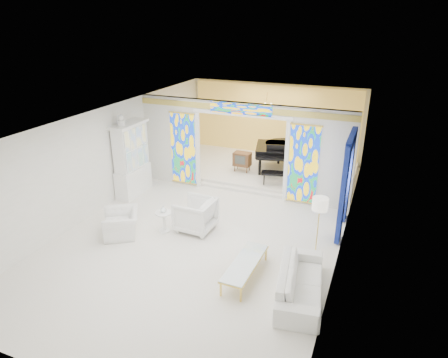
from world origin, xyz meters
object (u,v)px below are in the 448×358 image
at_px(armchair_left, 121,223).
at_px(armchair_right, 195,215).
at_px(china_cabinet, 132,160).
at_px(tv_console, 242,159).
at_px(grand_piano, 280,149).
at_px(coffee_table, 245,263).
at_px(sofa, 300,282).

relative_size(armchair_left, armchair_right, 1.04).
xyz_separation_m(china_cabinet, armchair_right, (2.93, -1.41, -0.72)).
xyz_separation_m(armchair_right, tv_console, (-0.18, 4.24, 0.19)).
bearing_deg(armchair_right, china_cabinet, -113.84).
bearing_deg(grand_piano, tv_console, -159.49).
height_order(china_cabinet, coffee_table, china_cabinet).
distance_m(armchair_right, tv_console, 4.25).
height_order(china_cabinet, tv_console, china_cabinet).
bearing_deg(sofa, armchair_right, 54.00).
distance_m(armchair_left, sofa, 5.00).
distance_m(armchair_right, sofa, 3.65).
relative_size(armchair_left, coffee_table, 0.57).
bearing_deg(sofa, china_cabinet, 54.85).
relative_size(china_cabinet, sofa, 1.22).
bearing_deg(armchair_left, grand_piano, 122.50).
xyz_separation_m(armchair_left, sofa, (4.95, -0.70, -0.00)).
bearing_deg(armchair_right, coffee_table, 54.02).
relative_size(armchair_right, sofa, 0.44).
distance_m(china_cabinet, grand_piano, 5.35).
xyz_separation_m(armchair_left, coffee_table, (3.68, -0.54, 0.03)).
relative_size(china_cabinet, armchair_right, 2.77).
bearing_deg(sofa, armchair_left, 73.41).
distance_m(coffee_table, grand_piano, 6.67).
bearing_deg(armchair_left, china_cabinet, 173.62).
distance_m(china_cabinet, armchair_left, 2.81).
bearing_deg(armchair_right, grand_piano, 170.69).
distance_m(armchair_right, coffee_table, 2.49).
bearing_deg(grand_piano, china_cabinet, -151.16).
bearing_deg(china_cabinet, sofa, -26.63).
bearing_deg(grand_piano, armchair_right, -115.15).
bearing_deg(armchair_left, tv_console, 130.31).
bearing_deg(sofa, tv_console, 21.48).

